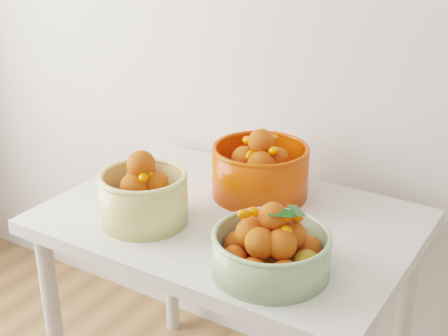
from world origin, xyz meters
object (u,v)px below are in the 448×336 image
(bowl_green, at_px, (271,249))
(table, at_px, (230,245))
(bowl_orange, at_px, (260,169))
(bowl_cream, at_px, (143,195))

(bowl_green, bearing_deg, table, 140.31)
(bowl_green, xyz_separation_m, bowl_orange, (-0.23, 0.35, 0.02))
(bowl_orange, bearing_deg, bowl_green, -57.31)
(bowl_orange, bearing_deg, bowl_cream, -120.57)
(bowl_green, relative_size, bowl_orange, 1.00)
(table, distance_m, bowl_cream, 0.29)
(table, xyz_separation_m, bowl_cream, (-0.18, -0.15, 0.17))
(table, height_order, bowl_green, bowl_green)
(table, relative_size, bowl_cream, 3.48)
(table, relative_size, bowl_green, 2.88)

